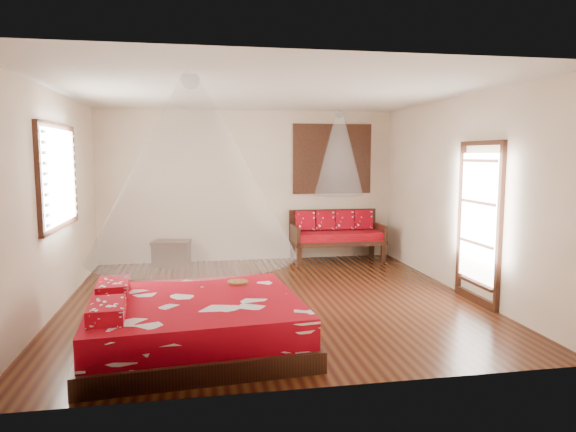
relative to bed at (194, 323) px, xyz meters
name	(u,v)px	position (x,y,z in m)	size (l,w,h in m)	color
room	(270,198)	(1.03, 1.60, 1.15)	(5.54, 5.54, 2.84)	black
bed	(194,323)	(0.00, 0.00, 0.00)	(2.34, 2.15, 0.65)	black
daybed	(336,233)	(2.62, 3.98, 0.27)	(1.70, 0.75, 0.94)	black
storage_chest	(172,253)	(-0.40, 4.05, -0.02)	(0.73, 0.59, 0.46)	black
shutter_panel	(332,159)	(2.62, 4.32, 1.65)	(1.52, 0.06, 1.32)	black
window_left	(59,176)	(-1.68, 1.80, 1.45)	(0.10, 1.74, 1.34)	black
glazed_door	(479,223)	(3.75, 1.00, 0.82)	(0.08, 1.02, 2.16)	black
wine_tray	(238,279)	(0.51, 0.58, 0.30)	(0.24, 0.24, 0.19)	brown
mosquito_net_main	(192,167)	(0.02, 0.00, 1.60)	(2.09, 2.09, 1.80)	silver
mosquito_net_daybed	(339,154)	(2.62, 3.85, 1.75)	(0.89, 0.89, 1.50)	silver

